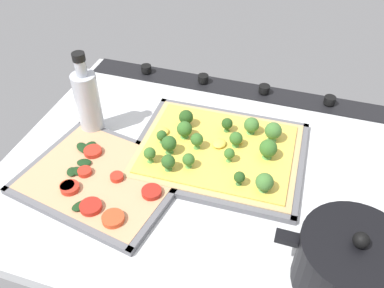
{
  "coord_description": "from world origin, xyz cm",
  "views": [
    {
      "loc": [
        -16.62,
        57.79,
        59.73
      ],
      "look_at": [
        1.81,
        -0.25,
        5.33
      ],
      "focal_mm": 37.79,
      "sensor_mm": 36.0,
      "label": 1
    }
  ],
  "objects_px": {
    "baking_tray_back": "(103,179)",
    "oil_bottle": "(88,101)",
    "broccoli_pizza": "(219,148)",
    "baking_tray_front": "(218,153)",
    "cooking_pot": "(350,264)",
    "veggie_pizza_back": "(101,178)"
  },
  "relations": [
    {
      "from": "broccoli_pizza",
      "to": "oil_bottle",
      "type": "height_order",
      "value": "oil_bottle"
    },
    {
      "from": "baking_tray_front",
      "to": "veggie_pizza_back",
      "type": "relative_size",
      "value": 1.16
    },
    {
      "from": "baking_tray_back",
      "to": "broccoli_pizza",
      "type": "bearing_deg",
      "value": -145.15
    },
    {
      "from": "veggie_pizza_back",
      "to": "oil_bottle",
      "type": "distance_m",
      "value": 0.18
    },
    {
      "from": "baking_tray_back",
      "to": "oil_bottle",
      "type": "distance_m",
      "value": 0.18
    },
    {
      "from": "baking_tray_front",
      "to": "veggie_pizza_back",
      "type": "height_order",
      "value": "veggie_pizza_back"
    },
    {
      "from": "broccoli_pizza",
      "to": "veggie_pizza_back",
      "type": "relative_size",
      "value": 1.08
    },
    {
      "from": "baking_tray_front",
      "to": "cooking_pot",
      "type": "distance_m",
      "value": 0.35
    },
    {
      "from": "baking_tray_front",
      "to": "cooking_pot",
      "type": "relative_size",
      "value": 1.56
    },
    {
      "from": "broccoli_pizza",
      "to": "oil_bottle",
      "type": "relative_size",
      "value": 1.72
    },
    {
      "from": "baking_tray_back",
      "to": "oil_bottle",
      "type": "relative_size",
      "value": 1.73
    },
    {
      "from": "baking_tray_back",
      "to": "cooking_pot",
      "type": "xyz_separation_m",
      "value": [
        -0.47,
        0.09,
        0.05
      ]
    },
    {
      "from": "baking_tray_front",
      "to": "cooking_pot",
      "type": "height_order",
      "value": "cooking_pot"
    },
    {
      "from": "broccoli_pizza",
      "to": "baking_tray_back",
      "type": "height_order",
      "value": "broccoli_pizza"
    },
    {
      "from": "cooking_pot",
      "to": "baking_tray_back",
      "type": "bearing_deg",
      "value": -10.49
    },
    {
      "from": "baking_tray_back",
      "to": "veggie_pizza_back",
      "type": "height_order",
      "value": "veggie_pizza_back"
    },
    {
      "from": "broccoli_pizza",
      "to": "baking_tray_back",
      "type": "relative_size",
      "value": 0.99
    },
    {
      "from": "baking_tray_front",
      "to": "broccoli_pizza",
      "type": "xyz_separation_m",
      "value": [
        -0.0,
        0.0,
        0.02
      ]
    },
    {
      "from": "oil_bottle",
      "to": "broccoli_pizza",
      "type": "bearing_deg",
      "value": -178.85
    },
    {
      "from": "veggie_pizza_back",
      "to": "cooking_pot",
      "type": "xyz_separation_m",
      "value": [
        -0.47,
        0.08,
        0.04
      ]
    },
    {
      "from": "cooking_pot",
      "to": "oil_bottle",
      "type": "height_order",
      "value": "oil_bottle"
    },
    {
      "from": "baking_tray_back",
      "to": "baking_tray_front",
      "type": "bearing_deg",
      "value": -144.69
    }
  ]
}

